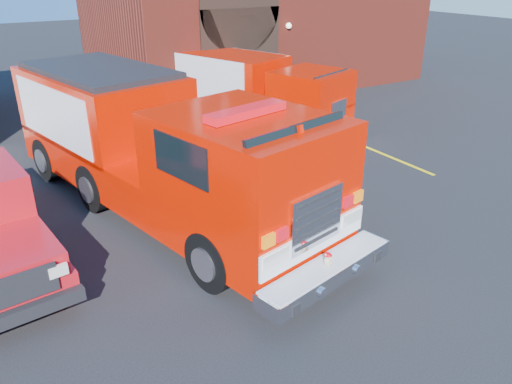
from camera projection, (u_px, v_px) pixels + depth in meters
ground at (230, 224)px, 11.77m from camera, size 100.00×100.00×0.00m
parking_stripe_near at (396, 159)px, 15.63m from camera, size 0.12×3.00×0.01m
parking_stripe_mid at (335, 134)px, 17.95m from camera, size 0.12×3.00×0.01m
parking_stripe_far at (287, 114)px, 20.28m from camera, size 0.12×3.00×0.01m
fire_engine at (157, 146)px, 11.81m from camera, size 5.02×10.77×3.20m
secondary_truck at (252, 88)px, 18.56m from camera, size 4.75×8.08×2.51m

